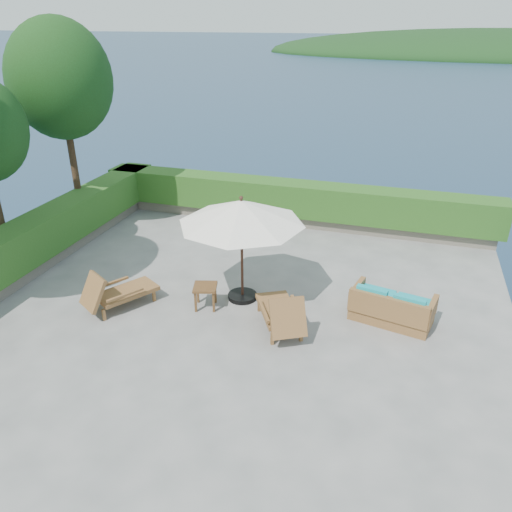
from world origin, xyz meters
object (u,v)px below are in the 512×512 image
(side_table, at_px, (205,290))
(wicker_loveseat, at_px, (391,309))
(lounge_left, at_px, (116,292))
(lounge_right, at_px, (281,312))
(patio_umbrella, at_px, (241,213))

(side_table, relative_size, wicker_loveseat, 0.34)
(wicker_loveseat, bearing_deg, lounge_left, -156.11)
(side_table, bearing_deg, lounge_left, -162.23)
(lounge_left, xyz_separation_m, lounge_right, (3.75, 0.24, 0.02))
(patio_umbrella, xyz_separation_m, lounge_right, (1.18, -0.99, -1.71))
(patio_umbrella, distance_m, wicker_loveseat, 3.81)
(lounge_left, height_order, wicker_loveseat, lounge_left)
(patio_umbrella, height_order, wicker_loveseat, patio_umbrella)
(side_table, bearing_deg, wicker_loveseat, 8.64)
(lounge_left, distance_m, side_table, 2.00)
(patio_umbrella, bearing_deg, lounge_left, -154.42)
(patio_umbrella, bearing_deg, lounge_right, -39.82)
(lounge_right, relative_size, side_table, 2.93)
(patio_umbrella, xyz_separation_m, lounge_left, (-2.57, -1.23, -1.72))
(side_table, bearing_deg, lounge_right, -11.18)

